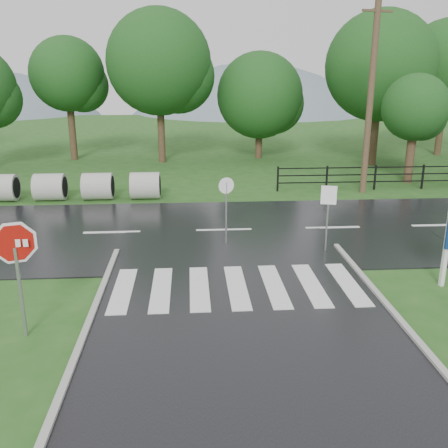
{
  "coord_description": "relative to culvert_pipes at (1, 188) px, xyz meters",
  "views": [
    {
      "loc": [
        -1.19,
        -7.1,
        5.55
      ],
      "look_at": [
        -0.27,
        6.0,
        1.5
      ],
      "focal_mm": 40.0,
      "sensor_mm": 36.0,
      "label": 1
    }
  ],
  "objects": [
    {
      "name": "ground",
      "position": [
        9.49,
        -15.0,
        -0.6
      ],
      "size": [
        120.0,
        120.0,
        0.0
      ],
      "primitive_type": "plane",
      "color": "#224E1A",
      "rests_on": "ground"
    },
    {
      "name": "main_road",
      "position": [
        9.49,
        -5.0,
        -0.6
      ],
      "size": [
        90.0,
        8.0,
        0.04
      ],
      "primitive_type": "cube",
      "color": "black",
      "rests_on": "ground"
    },
    {
      "name": "crosswalk",
      "position": [
        9.49,
        -10.0,
        -0.54
      ],
      "size": [
        6.5,
        2.8,
        0.02
      ],
      "color": "silver",
      "rests_on": "ground"
    },
    {
      "name": "fence_west",
      "position": [
        17.24,
        1.0,
        0.12
      ],
      "size": [
        9.58,
        0.08,
        1.2
      ],
      "color": "black",
      "rests_on": "ground"
    },
    {
      "name": "hills",
      "position": [
        12.98,
        50.0,
        -16.14
      ],
      "size": [
        102.0,
        48.0,
        48.0
      ],
      "color": "slate",
      "rests_on": "ground"
    },
    {
      "name": "treeline",
      "position": [
        10.49,
        9.0,
        -0.6
      ],
      "size": [
        83.2,
        5.2,
        10.0
      ],
      "color": "#133F14",
      "rests_on": "ground"
    },
    {
      "name": "culvert_pipes",
      "position": [
        0.0,
        0.0,
        0.0
      ],
      "size": [
        13.9,
        1.2,
        1.2
      ],
      "color": "#9E9B93",
      "rests_on": "ground"
    },
    {
      "name": "stop_sign",
      "position": [
        4.66,
        -12.12,
        1.32
      ],
      "size": [
        1.18,
        0.39,
        2.76
      ],
      "color": "#939399",
      "rests_on": "ground"
    },
    {
      "name": "reg_sign_small",
      "position": [
        12.57,
        -7.41,
        0.93
      ],
      "size": [
        0.47,
        0.14,
        2.17
      ],
      "color": "#939399",
      "rests_on": "ground"
    },
    {
      "name": "reg_sign_round",
      "position": [
        9.47,
        -6.5,
        0.84
      ],
      "size": [
        0.51,
        0.2,
        2.28
      ],
      "color": "#939399",
      "rests_on": "ground"
    },
    {
      "name": "utility_pole_east",
      "position": [
        16.5,
        0.5,
        3.81
      ],
      "size": [
        1.51,
        0.51,
        8.68
      ],
      "color": "#473523",
      "rests_on": "ground"
    },
    {
      "name": "entrance_tree_left",
      "position": [
        19.55,
        2.5,
        3.17
      ],
      "size": [
        3.3,
        3.3,
        5.46
      ],
      "color": "#3D2B1C",
      "rests_on": "ground"
    }
  ]
}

